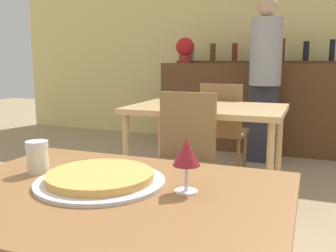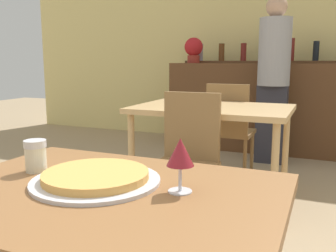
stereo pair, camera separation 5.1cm
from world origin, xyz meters
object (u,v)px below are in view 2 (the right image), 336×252
at_px(chair_far_side_back, 229,126).
at_px(cheese_shaker, 36,156).
at_px(potted_plant, 194,49).
at_px(chair_far_side_front, 186,154).
at_px(person_standing, 274,74).
at_px(wine_glass, 180,154).
at_px(pizza_tray, 96,178).

distance_m(chair_far_side_back, cheese_shaker, 2.39).
height_order(chair_far_side_back, potted_plant, potted_plant).
xyz_separation_m(chair_far_side_back, potted_plant, (-0.83, 1.38, 0.74)).
relative_size(chair_far_side_back, potted_plant, 2.80).
xyz_separation_m(chair_far_side_front, cheese_shaker, (-0.10, -1.23, 0.27)).
xyz_separation_m(person_standing, wine_glass, (0.17, -3.22, -0.12)).
xyz_separation_m(chair_far_side_back, wine_glass, (0.43, -2.37, 0.33)).
xyz_separation_m(chair_far_side_front, potted_plant, (-0.83, 2.52, 0.74)).
bearing_deg(chair_far_side_front, cheese_shaker, -94.55).
distance_m(chair_far_side_front, person_standing, 2.06).
distance_m(cheese_shaker, person_standing, 3.24).
xyz_separation_m(cheese_shaker, wine_glass, (0.53, 0.00, 0.06)).
bearing_deg(cheese_shaker, wine_glass, 0.16).
bearing_deg(wine_glass, cheese_shaker, -179.84).
bearing_deg(person_standing, pizza_tray, -91.83).
distance_m(wine_glass, potted_plant, 3.98).
bearing_deg(wine_glass, chair_far_side_back, 100.27).
distance_m(chair_far_side_back, wine_glass, 2.43).
xyz_separation_m(pizza_tray, potted_plant, (-0.99, 3.77, 0.51)).
relative_size(chair_far_side_back, cheese_shaker, 8.40).
bearing_deg(wine_glass, chair_far_side_front, 109.32).
bearing_deg(chair_far_side_back, wine_glass, 100.27).
bearing_deg(potted_plant, person_standing, -25.80).
distance_m(pizza_tray, potted_plant, 3.93).
relative_size(cheese_shaker, potted_plant, 0.33).
xyz_separation_m(chair_far_side_back, pizza_tray, (0.16, -2.40, 0.23)).
height_order(chair_far_side_back, cheese_shaker, chair_far_side_back).
distance_m(chair_far_side_front, potted_plant, 2.76).
height_order(pizza_tray, person_standing, person_standing).
bearing_deg(pizza_tray, person_standing, 88.17).
height_order(chair_far_side_front, chair_far_side_back, same).
bearing_deg(pizza_tray, chair_far_side_front, 97.26).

